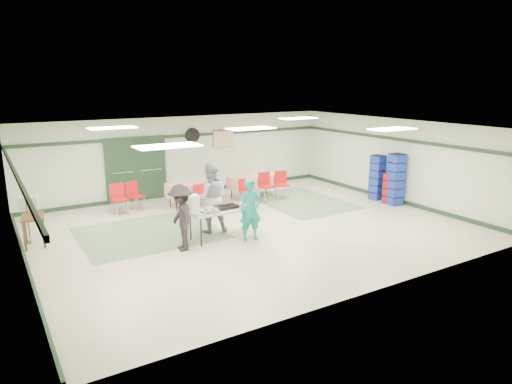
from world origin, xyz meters
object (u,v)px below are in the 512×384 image
dining_table_b (194,189)px  office_printer (29,203)px  chair_loose_b (118,196)px  crate_stack_red (391,188)px  crate_stack_blue_b (396,179)px  volunteer_grey (210,198)px  chair_b (245,189)px  dining_table_a (254,181)px  volunteer_dark (181,218)px  broom (28,216)px  chair_loose_a (134,193)px  volunteer_teal (251,210)px  serving_table (223,211)px  chair_c (281,182)px  chair_d (200,195)px  chair_a (265,183)px  printer_table (33,221)px

dining_table_b → office_printer: bearing=-170.9°
chair_loose_b → crate_stack_red: bearing=-26.4°
dining_table_b → crate_stack_blue_b: 6.40m
volunteer_grey → chair_b: 2.96m
volunteer_grey → dining_table_a: bearing=-123.8°
volunteer_grey → volunteer_dark: bearing=50.7°
crate_stack_blue_b → office_printer: bearing=166.3°
broom → dining_table_b: bearing=20.7°
chair_loose_a → chair_loose_b: (-0.51, -0.19, 0.02)m
volunteer_teal → chair_b: 3.47m
chair_loose_a → office_printer: 3.19m
chair_loose_a → office_printer: bearing=-179.9°
crate_stack_red → serving_table: bearing=-178.5°
volunteer_teal → chair_c: (3.04, 3.09, -0.21)m
dining_table_b → office_printer: office_printer is taller
chair_d → broom: broom is taller
serving_table → dining_table_a: dining_table_a is taller
chair_a → chair_c: bearing=0.7°
dining_table_b → volunteer_teal: bearing=-90.2°
dining_table_a → chair_a: 0.57m
chair_loose_a → chair_c: bearing=-33.3°
serving_table → crate_stack_blue_b: 6.16m
dining_table_a → chair_d: bearing=-168.4°
dining_table_b → chair_c: 3.00m
dining_table_b → chair_c: size_ratio=1.88×
printer_table → office_printer: bearing=96.1°
volunteer_dark → chair_b: bearing=137.7°
volunteer_grey → dining_table_a: volunteer_grey is taller
volunteer_grey → chair_b: (2.17, 1.97, -0.43)m
chair_b → crate_stack_red: size_ratio=0.80×
dining_table_b → chair_loose_b: chair_loose_b is taller
crate_stack_red → printer_table: 10.44m
dining_table_a → office_printer: size_ratio=4.01×
chair_loose_b → office_printer: bearing=-162.6°
crate_stack_blue_b → dining_table_b: bearing=150.3°
chair_d → chair_a: bearing=2.7°
chair_a → chair_loose_a: 4.22m
printer_table → broom: size_ratio=0.65×
serving_table → crate_stack_blue_b: bearing=-2.2°
volunteer_teal → chair_d: size_ratio=1.91×
volunteer_dark → chair_loose_a: 3.89m
dining_table_b → chair_c: chair_c is taller
chair_b → printer_table: (-6.25, -0.71, 0.12)m
volunteer_dark → printer_table: bearing=-118.5°
chair_b → chair_loose_a: bearing=-175.7°
volunteer_teal → chair_a: volunteer_teal is taller
chair_a → chair_b: (-0.81, -0.02, -0.08)m
chair_a → crate_stack_blue_b: (3.24, -2.61, 0.25)m
dining_table_b → chair_a: bearing=-12.3°
volunteer_grey → office_printer: bearing=-10.4°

